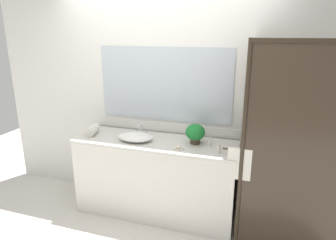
{
  "coord_description": "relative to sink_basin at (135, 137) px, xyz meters",
  "views": [
    {
      "loc": [
        1.08,
        -2.85,
        2.03
      ],
      "look_at": [
        0.15,
        0.0,
        1.15
      ],
      "focal_mm": 31.54,
      "sensor_mm": 36.0,
      "label": 1
    }
  ],
  "objects": [
    {
      "name": "rolled_towel_near_edge",
      "position": [
        -0.55,
        0.02,
        0.01
      ],
      "size": [
        0.14,
        0.22,
        0.1
      ],
      "primitive_type": "cylinder",
      "rotation": [
        1.57,
        0.0,
        0.16
      ],
      "color": "silver",
      "rests_on": "vanity_cabinet"
    },
    {
      "name": "potted_plant",
      "position": [
        0.65,
        0.11,
        0.08
      ],
      "size": [
        0.21,
        0.21,
        0.21
      ],
      "color": "#473828",
      "rests_on": "vanity_cabinet"
    },
    {
      "name": "wall_back_with_mirror",
      "position": [
        0.21,
        0.4,
        0.36
      ],
      "size": [
        4.4,
        0.06,
        2.6
      ],
      "color": "silver",
      "rests_on": "ground_plane"
    },
    {
      "name": "ground_plane",
      "position": [
        0.21,
        0.05,
        -0.94
      ],
      "size": [
        8.0,
        8.0,
        0.0
      ],
      "primitive_type": "plane",
      "color": "silver"
    },
    {
      "name": "soap_dish",
      "position": [
        0.52,
        -0.11,
        -0.03
      ],
      "size": [
        0.1,
        0.07,
        0.04
      ],
      "color": "silver",
      "rests_on": "vanity_cabinet"
    },
    {
      "name": "sink_basin",
      "position": [
        0.0,
        0.0,
        0.0
      ],
      "size": [
        0.4,
        0.29,
        0.08
      ],
      "primitive_type": "ellipsoid",
      "color": "white",
      "rests_on": "vanity_cabinet"
    },
    {
      "name": "shower_enclosure",
      "position": [
        1.49,
        -0.13,
        0.08
      ],
      "size": [
        1.2,
        0.59,
        2.0
      ],
      "color": "#2D2319",
      "rests_on": "ground_plane"
    },
    {
      "name": "vanity_cabinet",
      "position": [
        0.21,
        0.06,
        -0.49
      ],
      "size": [
        1.8,
        0.58,
        0.9
      ],
      "color": "silver",
      "rests_on": "ground_plane"
    },
    {
      "name": "amenity_bottle_body_wash",
      "position": [
        0.81,
        0.09,
        0.0
      ],
      "size": [
        0.03,
        0.03,
        0.09
      ],
      "color": "white",
      "rests_on": "vanity_cabinet"
    },
    {
      "name": "amenity_bottle_lotion",
      "position": [
        0.93,
        -0.07,
        0.0
      ],
      "size": [
        0.03,
        0.03,
        0.09
      ],
      "color": "silver",
      "rests_on": "vanity_cabinet"
    },
    {
      "name": "faucet",
      "position": [
        0.0,
        0.16,
        0.0
      ],
      "size": [
        0.17,
        0.13,
        0.14
      ],
      "color": "silver",
      "rests_on": "vanity_cabinet"
    }
  ]
}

